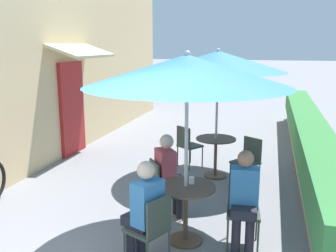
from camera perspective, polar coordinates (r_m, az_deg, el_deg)
The scene contains 15 objects.
cafe_facade_wall at distance 9.14m, azimuth -14.22°, elevation 9.50°, with size 0.98×11.26×4.20m.
planter_hedge at distance 8.25m, azimuth 20.53°, elevation -2.09°, with size 0.60×10.26×1.01m.
patio_table_near at distance 4.82m, azimuth 2.72°, elevation -11.48°, with size 0.75×0.75×0.75m.
patio_umbrella_near at distance 4.42m, azimuth 2.93°, elevation 8.41°, with size 2.46×2.46×2.42m.
cafe_chair_near_left at distance 4.29m, azimuth -2.50°, elevation -14.97°, with size 0.53×0.53×0.87m.
seated_patron_near_left at distance 4.28m, azimuth -3.65°, elevation -12.49°, with size 0.50×0.46×1.25m.
cafe_chair_near_right at distance 4.87m, azimuth 11.41°, elevation -11.75°, with size 0.43×0.43×0.87m.
seated_patron_near_right at distance 4.70m, azimuth 11.53°, elevation -10.40°, with size 0.36×0.43×1.25m.
cafe_chair_near_back at distance 5.42m, azimuth -0.98°, elevation -8.93°, with size 0.56×0.56×0.87m.
seated_patron_near_back at distance 5.40m, azimuth 0.15°, elevation -7.10°, with size 0.51×0.49×1.25m.
coffee_cup_near at distance 4.80m, azimuth 3.61°, elevation -8.26°, with size 0.07×0.07×0.09m.
patio_table_mid at distance 7.16m, azimuth 7.28°, elevation -3.51°, with size 0.75×0.75×0.75m.
patio_umbrella_mid at distance 6.90m, azimuth 7.65°, elevation 9.73°, with size 2.46×2.46×2.42m.
cafe_chair_mid_left at distance 7.61m, azimuth 2.96°, elevation -2.65°, with size 0.56×0.56×0.87m.
cafe_chair_mid_right at distance 6.77m, azimuth 12.12°, elevation -4.81°, with size 0.56×0.56×0.87m.
Camera 1 is at (1.95, -2.45, 2.48)m, focal length 40.00 mm.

